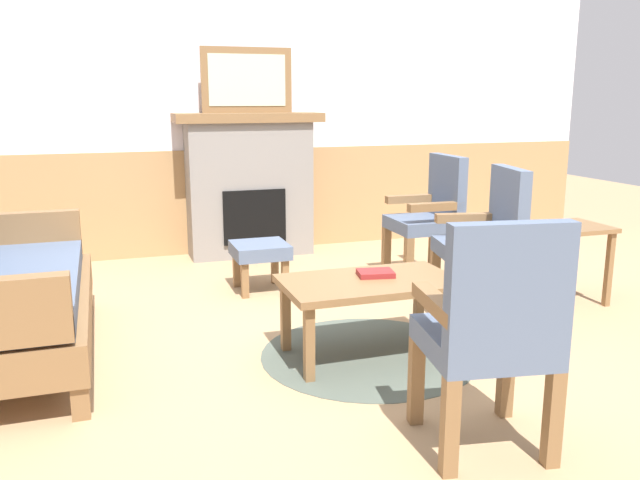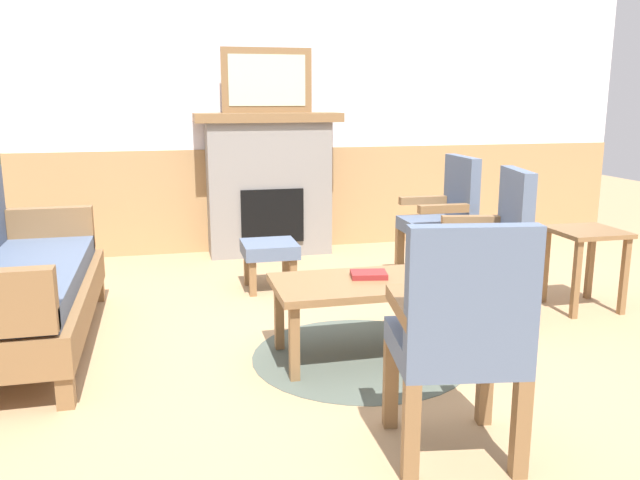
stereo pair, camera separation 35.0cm
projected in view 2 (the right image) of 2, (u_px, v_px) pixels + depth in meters
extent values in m
plane|color=tan|center=(334.00, 344.00, 3.83)|extent=(14.00, 14.00, 0.00)
cube|color=white|center=(263.00, 104.00, 6.01)|extent=(7.20, 0.12, 2.70)
cube|color=#A87F51|center=(266.00, 199.00, 6.14)|extent=(7.20, 0.02, 0.95)
cube|color=gray|center=(269.00, 189.00, 5.94)|extent=(1.10, 0.36, 1.20)
cube|color=black|center=(273.00, 216.00, 5.80)|extent=(0.56, 0.02, 0.48)
cube|color=brown|center=(268.00, 117.00, 5.80)|extent=(1.30, 0.44, 0.08)
cube|color=brown|center=(267.00, 80.00, 5.73)|extent=(0.80, 0.03, 0.56)
cube|color=#B2C6A8|center=(267.00, 80.00, 5.71)|extent=(0.68, 0.01, 0.44)
cube|color=brown|center=(66.00, 391.00, 3.04)|extent=(0.08, 0.08, 0.16)
cube|color=brown|center=(98.00, 290.00, 4.63)|extent=(0.08, 0.08, 0.16)
cube|color=brown|center=(7.00, 295.00, 4.50)|extent=(0.08, 0.08, 0.16)
cube|color=brown|center=(28.00, 304.00, 3.73)|extent=(0.70, 1.80, 0.20)
cube|color=slate|center=(25.00, 277.00, 3.69)|extent=(0.60, 1.70, 0.12)
cube|color=brown|center=(48.00, 229.00, 4.48)|extent=(0.60, 0.10, 0.30)
cube|color=brown|center=(294.00, 343.00, 3.30)|extent=(0.05, 0.05, 0.40)
cube|color=brown|center=(448.00, 330.00, 3.49)|extent=(0.05, 0.05, 0.40)
cube|color=brown|center=(279.00, 316.00, 3.72)|extent=(0.05, 0.05, 0.40)
cube|color=brown|center=(417.00, 305.00, 3.91)|extent=(0.05, 0.05, 0.40)
cube|color=brown|center=(361.00, 284.00, 3.56)|extent=(0.96, 0.56, 0.04)
cylinder|color=#4C564C|center=(360.00, 356.00, 3.65)|extent=(1.21, 1.21, 0.01)
cube|color=maroon|center=(369.00, 275.00, 3.62)|extent=(0.22, 0.18, 0.03)
cube|color=brown|center=(253.00, 279.00, 4.73)|extent=(0.05, 0.05, 0.26)
cube|color=brown|center=(293.00, 276.00, 4.80)|extent=(0.05, 0.05, 0.26)
cube|color=brown|center=(247.00, 268.00, 5.01)|extent=(0.05, 0.05, 0.26)
cube|color=brown|center=(286.00, 266.00, 5.08)|extent=(0.05, 0.05, 0.26)
cube|color=slate|center=(269.00, 249.00, 4.87)|extent=(0.40, 0.40, 0.10)
cube|color=brown|center=(418.00, 266.00, 4.81)|extent=(0.06, 0.06, 0.40)
cube|color=brown|center=(400.00, 253.00, 5.21)|extent=(0.06, 0.06, 0.40)
cube|color=brown|center=(471.00, 263.00, 4.90)|extent=(0.06, 0.06, 0.40)
cube|color=brown|center=(449.00, 250.00, 5.30)|extent=(0.06, 0.06, 0.40)
cube|color=slate|center=(435.00, 226.00, 5.00)|extent=(0.49, 0.49, 0.10)
cube|color=slate|center=(461.00, 188.00, 4.98)|extent=(0.09, 0.48, 0.48)
cube|color=brown|center=(447.00, 209.00, 4.77)|extent=(0.44, 0.08, 0.06)
cube|color=brown|center=(426.00, 200.00, 5.16)|extent=(0.44, 0.08, 0.06)
cube|color=brown|center=(455.00, 300.00, 4.00)|extent=(0.07, 0.07, 0.40)
cube|color=brown|center=(441.00, 281.00, 4.41)|extent=(0.07, 0.07, 0.40)
cube|color=brown|center=(523.00, 300.00, 4.01)|extent=(0.07, 0.07, 0.40)
cube|color=brown|center=(502.00, 281.00, 4.42)|extent=(0.07, 0.07, 0.40)
cube|color=slate|center=(482.00, 252.00, 4.15)|extent=(0.57, 0.57, 0.10)
cube|color=slate|center=(516.00, 207.00, 4.10)|extent=(0.18, 0.49, 0.48)
cube|color=brown|center=(492.00, 233.00, 3.92)|extent=(0.44, 0.16, 0.06)
cube|color=brown|center=(475.00, 220.00, 4.32)|extent=(0.44, 0.16, 0.06)
cube|color=brown|center=(391.00, 384.00, 2.84)|extent=(0.07, 0.07, 0.40)
cube|color=brown|center=(485.00, 381.00, 2.87)|extent=(0.07, 0.07, 0.40)
cube|color=brown|center=(411.00, 432.00, 2.43)|extent=(0.07, 0.07, 0.40)
cube|color=brown|center=(521.00, 428.00, 2.46)|extent=(0.07, 0.07, 0.40)
cube|color=slate|center=(454.00, 346.00, 2.59)|extent=(0.55, 0.55, 0.10)
cube|color=slate|center=(473.00, 291.00, 2.34)|extent=(0.49, 0.16, 0.48)
cube|color=brown|center=(404.00, 307.00, 2.54)|extent=(0.14, 0.45, 0.06)
cube|color=brown|center=(507.00, 304.00, 2.57)|extent=(0.14, 0.45, 0.06)
cube|color=brown|center=(545.00, 266.00, 4.56)|extent=(0.04, 0.04, 0.52)
cube|color=brown|center=(590.00, 263.00, 4.64)|extent=(0.04, 0.04, 0.52)
cube|color=brown|center=(576.00, 280.00, 4.22)|extent=(0.04, 0.04, 0.52)
cube|color=brown|center=(624.00, 276.00, 4.30)|extent=(0.04, 0.04, 0.52)
cube|color=brown|center=(587.00, 232.00, 4.37)|extent=(0.44, 0.44, 0.03)
cylinder|color=#332D28|center=(12.00, 283.00, 5.02)|extent=(0.24, 0.24, 0.03)
cylinder|color=#4C473D|center=(2.00, 191.00, 4.86)|extent=(0.03, 0.03, 1.40)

